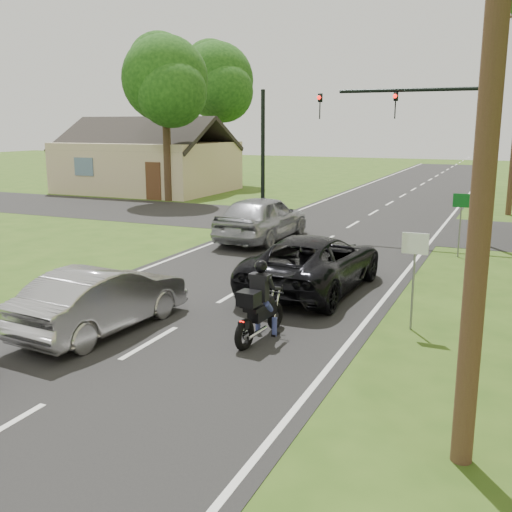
{
  "coord_description": "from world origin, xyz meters",
  "views": [
    {
      "loc": [
        6.6,
        -9.63,
        4.34
      ],
      "look_at": [
        1.04,
        3.0,
        1.3
      ],
      "focal_mm": 42.0,
      "sensor_mm": 36.0,
      "label": 1
    }
  ],
  "objects_px": {
    "sign_green": "(461,210)",
    "sign_white": "(415,257)",
    "traffic_signal": "(430,130)",
    "motorcycle_rider": "(259,309)",
    "utility_pole_near": "(494,58)",
    "dark_suv": "(314,262)",
    "silver_sedan": "(103,299)",
    "silver_suv": "(262,218)"
  },
  "relations": [
    {
      "from": "utility_pole_near",
      "to": "sign_green",
      "type": "xyz_separation_m",
      "value": [
        -1.3,
        12.98,
        -3.49
      ]
    },
    {
      "from": "silver_suv",
      "to": "sign_green",
      "type": "relative_size",
      "value": 2.4
    },
    {
      "from": "sign_white",
      "to": "traffic_signal",
      "type": "bearing_deg",
      "value": 97.05
    },
    {
      "from": "dark_suv",
      "to": "silver_suv",
      "type": "distance_m",
      "value": 7.06
    },
    {
      "from": "silver_sedan",
      "to": "utility_pole_near",
      "type": "relative_size",
      "value": 0.42
    },
    {
      "from": "silver_sedan",
      "to": "sign_white",
      "type": "xyz_separation_m",
      "value": [
        6.05,
        2.7,
        0.89
      ]
    },
    {
      "from": "silver_sedan",
      "to": "dark_suv",
      "type": "bearing_deg",
      "value": -117.64
    },
    {
      "from": "dark_suv",
      "to": "sign_white",
      "type": "height_order",
      "value": "sign_white"
    },
    {
      "from": "silver_sedan",
      "to": "silver_suv",
      "type": "distance_m",
      "value": 10.75
    },
    {
      "from": "dark_suv",
      "to": "traffic_signal",
      "type": "xyz_separation_m",
      "value": [
        1.57,
        8.83,
        3.38
      ]
    },
    {
      "from": "utility_pole_near",
      "to": "sign_green",
      "type": "distance_m",
      "value": 13.5
    },
    {
      "from": "silver_sedan",
      "to": "sign_green",
      "type": "distance_m",
      "value": 12.42
    },
    {
      "from": "sign_green",
      "to": "motorcycle_rider",
      "type": "bearing_deg",
      "value": -106.6
    },
    {
      "from": "silver_suv",
      "to": "sign_white",
      "type": "xyz_separation_m",
      "value": [
        6.93,
        -8.01,
        0.72
      ]
    },
    {
      "from": "dark_suv",
      "to": "silver_sedan",
      "type": "height_order",
      "value": "dark_suv"
    },
    {
      "from": "sign_green",
      "to": "sign_white",
      "type": "bearing_deg",
      "value": -91.43
    },
    {
      "from": "utility_pole_near",
      "to": "sign_white",
      "type": "distance_m",
      "value": 6.26
    },
    {
      "from": "silver_sedan",
      "to": "sign_green",
      "type": "xyz_separation_m",
      "value": [
        6.25,
        10.7,
        0.89
      ]
    },
    {
      "from": "utility_pole_near",
      "to": "traffic_signal",
      "type": "bearing_deg",
      "value": 100.14
    },
    {
      "from": "utility_pole_near",
      "to": "sign_white",
      "type": "relative_size",
      "value": 4.71
    },
    {
      "from": "utility_pole_near",
      "to": "dark_suv",
      "type": "bearing_deg",
      "value": 121.75
    },
    {
      "from": "sign_white",
      "to": "silver_sedan",
      "type": "bearing_deg",
      "value": -155.91
    },
    {
      "from": "utility_pole_near",
      "to": "motorcycle_rider",
      "type": "bearing_deg",
      "value": 144.04
    },
    {
      "from": "motorcycle_rider",
      "to": "dark_suv",
      "type": "height_order",
      "value": "motorcycle_rider"
    },
    {
      "from": "sign_white",
      "to": "sign_green",
      "type": "bearing_deg",
      "value": 88.57
    },
    {
      "from": "utility_pole_near",
      "to": "sign_white",
      "type": "bearing_deg",
      "value": 106.76
    },
    {
      "from": "traffic_signal",
      "to": "sign_green",
      "type": "relative_size",
      "value": 3.0
    },
    {
      "from": "motorcycle_rider",
      "to": "sign_white",
      "type": "xyz_separation_m",
      "value": [
        2.75,
        1.9,
        0.93
      ]
    },
    {
      "from": "motorcycle_rider",
      "to": "silver_sedan",
      "type": "bearing_deg",
      "value": -161.42
    },
    {
      "from": "traffic_signal",
      "to": "sign_green",
      "type": "height_order",
      "value": "traffic_signal"
    },
    {
      "from": "motorcycle_rider",
      "to": "traffic_signal",
      "type": "xyz_separation_m",
      "value": [
        1.39,
        12.91,
        3.47
      ]
    },
    {
      "from": "silver_sedan",
      "to": "sign_white",
      "type": "bearing_deg",
      "value": -151.11
    },
    {
      "from": "motorcycle_rider",
      "to": "silver_suv",
      "type": "bearing_deg",
      "value": 117.69
    },
    {
      "from": "dark_suv",
      "to": "sign_green",
      "type": "distance_m",
      "value": 6.66
    },
    {
      "from": "sign_white",
      "to": "utility_pole_near",
      "type": "bearing_deg",
      "value": -73.24
    },
    {
      "from": "silver_sedan",
      "to": "traffic_signal",
      "type": "xyz_separation_m",
      "value": [
        4.68,
        13.72,
        3.43
      ]
    },
    {
      "from": "dark_suv",
      "to": "silver_suv",
      "type": "relative_size",
      "value": 1.05
    },
    {
      "from": "sign_green",
      "to": "silver_suv",
      "type": "bearing_deg",
      "value": 179.91
    },
    {
      "from": "silver_sedan",
      "to": "traffic_signal",
      "type": "bearing_deg",
      "value": -104.05
    },
    {
      "from": "silver_sedan",
      "to": "silver_suv",
      "type": "height_order",
      "value": "silver_suv"
    },
    {
      "from": "utility_pole_near",
      "to": "sign_white",
      "type": "xyz_separation_m",
      "value": [
        -1.5,
        4.98,
        -3.49
      ]
    },
    {
      "from": "dark_suv",
      "to": "utility_pole_near",
      "type": "xyz_separation_m",
      "value": [
        4.44,
        -7.17,
        4.33
      ]
    }
  ]
}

